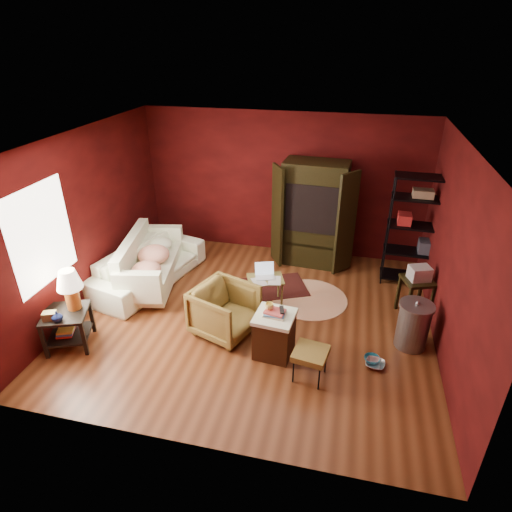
{
  "coord_description": "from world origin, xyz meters",
  "views": [
    {
      "loc": [
        1.32,
        -5.48,
        4.06
      ],
      "look_at": [
        0.0,
        0.2,
        1.0
      ],
      "focal_mm": 30.0,
      "sensor_mm": 36.0,
      "label": 1
    }
  ],
  "objects_px": {
    "sofa": "(148,260)",
    "laptop_desk": "(265,281)",
    "hamper": "(274,334)",
    "tv_armoire": "(314,213)",
    "wire_shelving": "(418,227)",
    "armchair": "(225,309)",
    "side_table": "(68,302)"
  },
  "relations": [
    {
      "from": "armchair",
      "to": "sofa",
      "type": "bearing_deg",
      "value": 78.16
    },
    {
      "from": "hamper",
      "to": "laptop_desk",
      "type": "bearing_deg",
      "value": 107.77
    },
    {
      "from": "side_table",
      "to": "laptop_desk",
      "type": "relative_size",
      "value": 1.64
    },
    {
      "from": "laptop_desk",
      "to": "side_table",
      "type": "bearing_deg",
      "value": -167.24
    },
    {
      "from": "hamper",
      "to": "laptop_desk",
      "type": "height_order",
      "value": "hamper"
    },
    {
      "from": "sofa",
      "to": "tv_armoire",
      "type": "distance_m",
      "value": 3.17
    },
    {
      "from": "wire_shelving",
      "to": "armchair",
      "type": "bearing_deg",
      "value": -140.6
    },
    {
      "from": "laptop_desk",
      "to": "tv_armoire",
      "type": "bearing_deg",
      "value": 51.03
    },
    {
      "from": "armchair",
      "to": "hamper",
      "type": "bearing_deg",
      "value": -91.0
    },
    {
      "from": "laptop_desk",
      "to": "tv_armoire",
      "type": "distance_m",
      "value": 1.85
    },
    {
      "from": "sofa",
      "to": "laptop_desk",
      "type": "bearing_deg",
      "value": -81.38
    },
    {
      "from": "sofa",
      "to": "side_table",
      "type": "bearing_deg",
      "value": -175.55
    },
    {
      "from": "tv_armoire",
      "to": "wire_shelving",
      "type": "distance_m",
      "value": 1.86
    },
    {
      "from": "tv_armoire",
      "to": "laptop_desk",
      "type": "bearing_deg",
      "value": -105.12
    },
    {
      "from": "side_table",
      "to": "hamper",
      "type": "bearing_deg",
      "value": 8.12
    },
    {
      "from": "tv_armoire",
      "to": "armchair",
      "type": "bearing_deg",
      "value": -107.62
    },
    {
      "from": "side_table",
      "to": "wire_shelving",
      "type": "bearing_deg",
      "value": 30.67
    },
    {
      "from": "side_table",
      "to": "laptop_desk",
      "type": "bearing_deg",
      "value": 32.67
    },
    {
      "from": "armchair",
      "to": "tv_armoire",
      "type": "height_order",
      "value": "tv_armoire"
    },
    {
      "from": "side_table",
      "to": "laptop_desk",
      "type": "height_order",
      "value": "side_table"
    },
    {
      "from": "laptop_desk",
      "to": "wire_shelving",
      "type": "xyz_separation_m",
      "value": [
        2.4,
        1.3,
        0.65
      ]
    },
    {
      "from": "hamper",
      "to": "tv_armoire",
      "type": "height_order",
      "value": "tv_armoire"
    },
    {
      "from": "armchair",
      "to": "side_table",
      "type": "height_order",
      "value": "side_table"
    },
    {
      "from": "side_table",
      "to": "tv_armoire",
      "type": "xyz_separation_m",
      "value": [
        3.07,
        3.25,
        0.35
      ]
    },
    {
      "from": "tv_armoire",
      "to": "wire_shelving",
      "type": "height_order",
      "value": "tv_armoire"
    },
    {
      "from": "hamper",
      "to": "tv_armoire",
      "type": "relative_size",
      "value": 0.37
    },
    {
      "from": "tv_armoire",
      "to": "wire_shelving",
      "type": "xyz_separation_m",
      "value": [
        1.83,
        -0.35,
        0.04
      ]
    },
    {
      "from": "side_table",
      "to": "tv_armoire",
      "type": "bearing_deg",
      "value": 46.65
    },
    {
      "from": "sofa",
      "to": "hamper",
      "type": "xyz_separation_m",
      "value": [
        2.57,
        -1.4,
        -0.11
      ]
    },
    {
      "from": "armchair",
      "to": "tv_armoire",
      "type": "relative_size",
      "value": 0.42
    },
    {
      "from": "armchair",
      "to": "wire_shelving",
      "type": "distance_m",
      "value": 3.63
    },
    {
      "from": "armchair",
      "to": "laptop_desk",
      "type": "height_order",
      "value": "armchair"
    }
  ]
}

